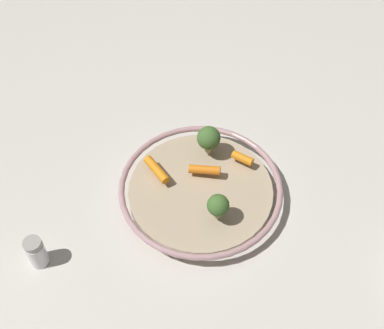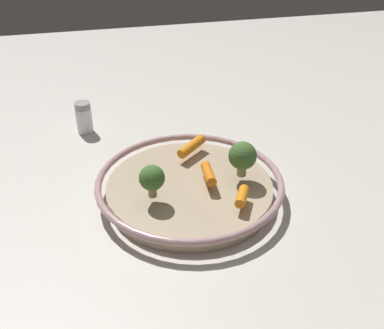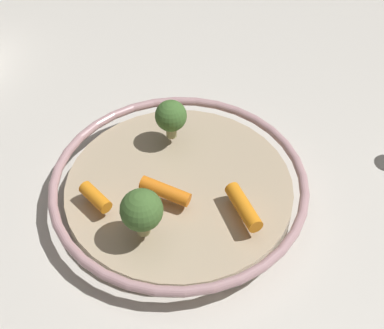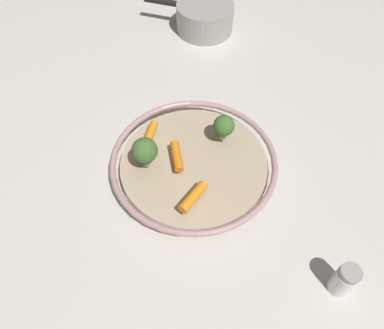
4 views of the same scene
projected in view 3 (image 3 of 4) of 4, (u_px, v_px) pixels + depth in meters
ground_plane at (179, 199)px, 0.73m from camera, size 2.06×2.06×0.00m
serving_bowl at (179, 189)px, 0.71m from camera, size 0.33×0.33×0.04m
baby_carrot_back at (95, 197)px, 0.67m from camera, size 0.04×0.05×0.02m
baby_carrot_left at (243, 207)px, 0.65m from camera, size 0.06×0.06×0.02m
baby_carrot_right at (165, 191)px, 0.67m from camera, size 0.02×0.06×0.02m
broccoli_floret_large at (171, 116)px, 0.73m from camera, size 0.04×0.04×0.06m
broccoli_floret_edge at (142, 211)px, 0.61m from camera, size 0.05×0.05×0.06m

